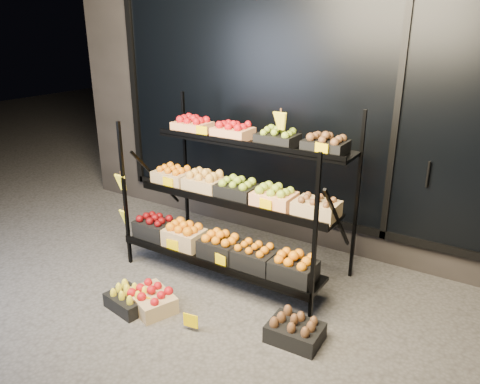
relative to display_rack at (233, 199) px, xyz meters
The scene contains 8 objects.
ground 0.99m from the display_rack, 89.23° to the right, with size 24.00×24.00×0.00m, color #514F4C.
building 2.21m from the display_rack, 89.76° to the left, with size 6.00×2.08×3.50m.
display_rack is the anchor object (origin of this frame).
tag_floor_a 1.26m from the display_rack, 104.88° to the right, with size 0.13×0.01×0.12m, color #FBCD00.
tag_floor_b 1.26m from the display_rack, 76.57° to the right, with size 0.13×0.01×0.12m, color #FBCD00.
floor_crate_left 1.18m from the display_rack, 105.41° to the right, with size 0.51×0.45×0.21m.
floor_crate_midleft 1.31m from the display_rack, 112.54° to the right, with size 0.42×0.34×0.20m.
floor_crate_right 1.38m from the display_rack, 32.80° to the right, with size 0.43×0.32×0.21m.
Camera 1 is at (2.28, -2.89, 2.40)m, focal length 35.00 mm.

